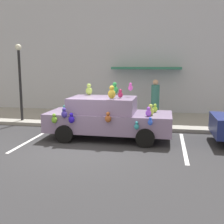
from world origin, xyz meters
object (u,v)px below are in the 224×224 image
at_px(teddy_bear_on_sidewalk, 85,115).
at_px(pedestrian_near_shopfront, 155,101).
at_px(street_lamp_post, 20,74).
at_px(plush_covered_car, 107,117).

xyz_separation_m(teddy_bear_on_sidewalk, pedestrian_near_shopfront, (3.08, 1.27, 0.57)).
height_order(teddy_bear_on_sidewalk, street_lamp_post, street_lamp_post).
relative_size(teddy_bear_on_sidewalk, pedestrian_near_shopfront, 0.34).
relative_size(plush_covered_car, pedestrian_near_shopfront, 2.43).
height_order(plush_covered_car, teddy_bear_on_sidewalk, plush_covered_car).
xyz_separation_m(plush_covered_car, street_lamp_post, (-4.50, 1.89, 1.51)).
distance_m(plush_covered_car, teddy_bear_on_sidewalk, 2.57).
distance_m(teddy_bear_on_sidewalk, pedestrian_near_shopfront, 3.39).
bearing_deg(street_lamp_post, pedestrian_near_shopfront, 13.52).
bearing_deg(teddy_bear_on_sidewalk, plush_covered_car, -55.06).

